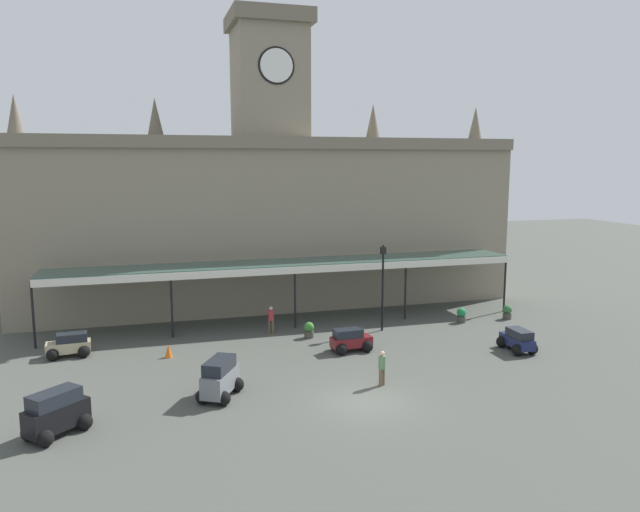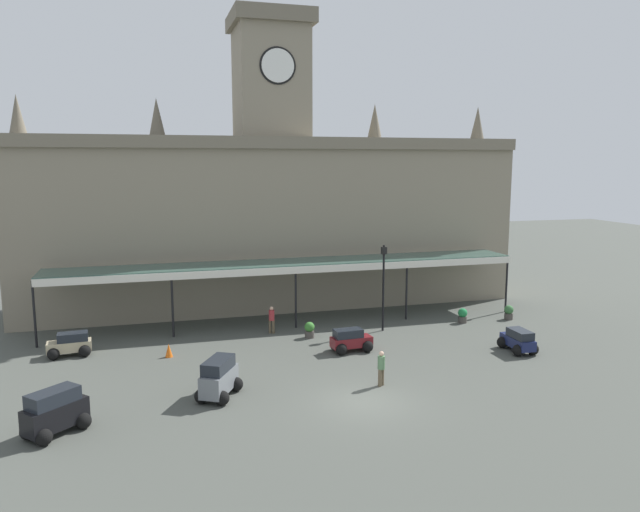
# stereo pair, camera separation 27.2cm
# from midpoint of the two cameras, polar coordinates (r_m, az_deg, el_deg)

# --- Properties ---
(ground_plane) EXTENTS (140.00, 140.00, 0.00)m
(ground_plane) POSITION_cam_midpoint_polar(r_m,az_deg,el_deg) (27.23, 3.96, -13.53)
(ground_plane) COLOR #484B45
(station_building) EXTENTS (34.93, 7.27, 20.54)m
(station_building) POSITION_cam_midpoint_polar(r_m,az_deg,el_deg) (44.27, -4.82, 4.10)
(station_building) COLOR gray
(station_building) RESTS_ON ground
(entrance_canopy) EXTENTS (30.26, 3.26, 4.00)m
(entrance_canopy) POSITION_cam_midpoint_polar(r_m,az_deg,el_deg) (38.95, -3.03, -0.79)
(entrance_canopy) COLOR #38564C
(entrance_canopy) RESTS_ON ground
(car_beige_estate) EXTENTS (2.31, 1.65, 1.27)m
(car_beige_estate) POSITION_cam_midpoint_polar(r_m,az_deg,el_deg) (35.59, -22.71, -7.83)
(car_beige_estate) COLOR tan
(car_beige_estate) RESTS_ON ground
(car_black_van) EXTENTS (2.54, 2.48, 1.77)m
(car_black_van) POSITION_cam_midpoint_polar(r_m,az_deg,el_deg) (25.96, -23.82, -13.52)
(car_black_van) COLOR black
(car_black_van) RESTS_ON ground
(car_grey_van) EXTENTS (2.29, 2.59, 1.77)m
(car_grey_van) POSITION_cam_midpoint_polar(r_m,az_deg,el_deg) (27.75, -9.66, -11.41)
(car_grey_van) COLOR slate
(car_grey_van) RESTS_ON ground
(car_maroon_estate) EXTENTS (2.30, 1.64, 1.27)m
(car_maroon_estate) POSITION_cam_midpoint_polar(r_m,az_deg,el_deg) (33.79, 2.66, -8.01)
(car_maroon_estate) COLOR maroon
(car_maroon_estate) RESTS_ON ground
(car_navy_estate) EXTENTS (1.58, 2.27, 1.27)m
(car_navy_estate) POSITION_cam_midpoint_polar(r_m,az_deg,el_deg) (35.47, 17.85, -7.62)
(car_navy_estate) COLOR #19214C
(car_navy_estate) RESTS_ON ground
(pedestrian_beside_cars) EXTENTS (0.35, 0.34, 1.67)m
(pedestrian_beside_cars) POSITION_cam_midpoint_polar(r_m,az_deg,el_deg) (28.82, 5.58, -10.33)
(pedestrian_beside_cars) COLOR brown
(pedestrian_beside_cars) RESTS_ON ground
(pedestrian_crossing_forecourt) EXTENTS (0.35, 0.34, 1.67)m
(pedestrian_crossing_forecourt) POSITION_cam_midpoint_polar(r_m,az_deg,el_deg) (37.20, -4.83, -5.91)
(pedestrian_crossing_forecourt) COLOR brown
(pedestrian_crossing_forecourt) RESTS_ON ground
(victorian_lamppost) EXTENTS (0.30, 0.30, 5.38)m
(victorian_lamppost) POSITION_cam_midpoint_polar(r_m,az_deg,el_deg) (37.35, 5.71, -2.08)
(victorian_lamppost) COLOR black
(victorian_lamppost) RESTS_ON ground
(traffic_cone) EXTENTS (0.40, 0.40, 0.73)m
(traffic_cone) POSITION_cam_midpoint_polar(r_m,az_deg,el_deg) (33.81, -14.27, -8.63)
(traffic_cone) COLOR orange
(traffic_cone) RESTS_ON ground
(planter_near_kerb) EXTENTS (0.60, 0.60, 0.96)m
(planter_near_kerb) POSITION_cam_midpoint_polar(r_m,az_deg,el_deg) (42.33, 17.02, -5.04)
(planter_near_kerb) COLOR #47423D
(planter_near_kerb) RESTS_ON ground
(planter_forecourt_centre) EXTENTS (0.60, 0.60, 0.96)m
(planter_forecourt_centre) POSITION_cam_midpoint_polar(r_m,az_deg,el_deg) (36.28, -1.25, -6.95)
(planter_forecourt_centre) COLOR #47423D
(planter_forecourt_centre) RESTS_ON ground
(planter_by_canopy) EXTENTS (0.60, 0.60, 0.96)m
(planter_by_canopy) POSITION_cam_midpoint_polar(r_m,az_deg,el_deg) (40.67, 12.96, -5.44)
(planter_by_canopy) COLOR #47423D
(planter_by_canopy) RESTS_ON ground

